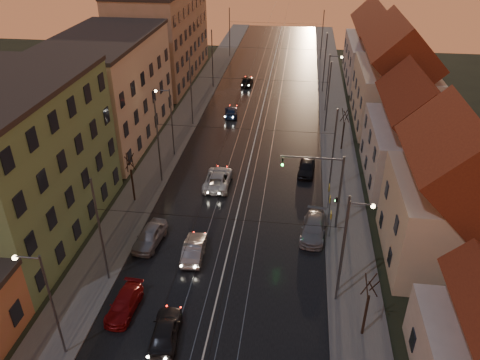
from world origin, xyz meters
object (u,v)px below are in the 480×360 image
at_px(parked_right_1, 314,228).
at_px(driving_car_3, 231,112).
at_px(driving_car_1, 194,249).
at_px(traffic_light_mast, 329,183).
at_px(street_lamp_2, 169,116).
at_px(street_lamp_3, 330,78).
at_px(parked_left_3, 150,236).
at_px(street_lamp_0, 46,297).
at_px(parked_right_2, 307,167).
at_px(driving_car_4, 247,81).
at_px(parked_left_2, 124,304).
at_px(street_lamp_1, 349,239).
at_px(driving_car_2, 218,179).
at_px(driving_car_0, 166,330).

bearing_deg(parked_right_1, driving_car_3, 119.56).
bearing_deg(driving_car_1, traffic_light_mast, -156.44).
xyz_separation_m(street_lamp_2, parked_right_1, (16.13, -13.26, -4.16)).
bearing_deg(street_lamp_2, driving_car_1, -69.71).
xyz_separation_m(street_lamp_3, parked_left_3, (-15.84, -32.22, -4.12)).
bearing_deg(traffic_light_mast, street_lamp_0, -136.90).
bearing_deg(parked_left_3, parked_right_2, 53.33).
height_order(street_lamp_2, driving_car_4, street_lamp_2).
distance_m(street_lamp_3, driving_car_1, 35.63).
height_order(traffic_light_mast, parked_left_2, traffic_light_mast).
height_order(street_lamp_0, parked_left_3, street_lamp_0).
xyz_separation_m(parked_left_3, parked_right_1, (13.76, 2.96, -0.05)).
xyz_separation_m(street_lamp_0, driving_car_1, (6.42, 10.63, -4.16)).
height_order(street_lamp_1, driving_car_4, street_lamp_1).
bearing_deg(driving_car_1, driving_car_4, -92.20).
bearing_deg(driving_car_2, street_lamp_1, 129.76).
distance_m(parked_left_2, parked_right_1, 17.06).
distance_m(street_lamp_1, driving_car_3, 35.42).
bearing_deg(street_lamp_3, driving_car_4, 141.93).
distance_m(street_lamp_0, parked_right_1, 22.24).
relative_size(street_lamp_0, parked_right_2, 1.90).
height_order(street_lamp_2, parked_left_2, street_lamp_2).
xyz_separation_m(street_lamp_1, traffic_light_mast, (-1.11, 8.00, -0.29)).
bearing_deg(driving_car_4, parked_left_3, 86.16).
relative_size(driving_car_2, parked_right_2, 1.30).
relative_size(street_lamp_0, driving_car_2, 1.46).
xyz_separation_m(street_lamp_2, driving_car_1, (6.42, -17.37, -4.16)).
relative_size(driving_car_1, driving_car_2, 0.81).
height_order(driving_car_0, driving_car_2, driving_car_2).
distance_m(driving_car_4, parked_left_2, 49.82).
relative_size(driving_car_1, parked_left_2, 1.05).
distance_m(street_lamp_2, parked_left_2, 24.49).
height_order(street_lamp_0, street_lamp_1, same).
bearing_deg(traffic_light_mast, driving_car_1, -153.31).
bearing_deg(street_lamp_0, parked_left_2, 55.09).
relative_size(street_lamp_3, parked_left_2, 1.90).
relative_size(traffic_light_mast, parked_right_2, 1.71).
height_order(street_lamp_1, driving_car_2, street_lamp_1).
bearing_deg(parked_right_2, street_lamp_1, -76.53).
bearing_deg(driving_car_2, driving_car_4, -88.80).
xyz_separation_m(driving_car_1, parked_left_3, (-4.06, 1.15, 0.04)).
bearing_deg(parked_right_2, traffic_light_mast, -75.74).
bearing_deg(driving_car_1, driving_car_0, 86.68).
bearing_deg(driving_car_4, street_lamp_0, 84.65).
bearing_deg(street_lamp_1, traffic_light_mast, 97.91).
bearing_deg(parked_right_1, street_lamp_1, -66.38).
relative_size(driving_car_2, parked_right_1, 1.09).
relative_size(driving_car_0, parked_left_2, 1.04).
height_order(driving_car_3, parked_left_2, parked_left_2).
height_order(street_lamp_1, parked_left_2, street_lamp_1).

